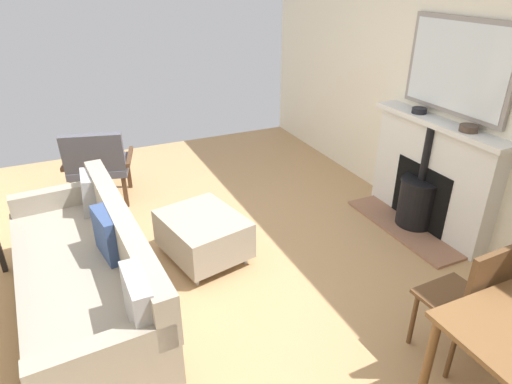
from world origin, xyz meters
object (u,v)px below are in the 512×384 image
mantel_bowl_near (419,110)px  sofa (89,274)px  ottoman (203,234)px  mantel_bowl_far (469,128)px  fireplace (427,182)px  dining_chair_near_fireplace (471,297)px  armchair_accent (98,162)px

mantel_bowl_near → sofa: (3.12, 0.24, -0.76)m
ottoman → mantel_bowl_far: bearing=162.9°
sofa → ottoman: bearing=-161.2°
mantel_bowl_near → mantel_bowl_far: (0.00, 0.58, 0.00)m
fireplace → dining_chair_near_fireplace: bearing=54.3°
armchair_accent → dining_chair_near_fireplace: 3.69m
mantel_bowl_far → sofa: mantel_bowl_far is taller
mantel_bowl_far → armchair_accent: 3.59m
fireplace → mantel_bowl_near: size_ratio=10.53×
ottoman → dining_chair_near_fireplace: 2.12m
sofa → dining_chair_near_fireplace: 2.55m
mantel_bowl_far → armchair_accent: (2.83, -2.11, -0.63)m
mantel_bowl_far → dining_chair_near_fireplace: size_ratio=0.17×
sofa → ottoman: size_ratio=2.54×
mantel_bowl_far → dining_chair_near_fireplace: (1.04, 1.12, -0.58)m
fireplace → mantel_bowl_near: (-0.01, -0.26, 0.64)m
mantel_bowl_near → mantel_bowl_far: size_ratio=0.91×
mantel_bowl_far → armchair_accent: bearing=-36.8°
sofa → armchair_accent: armchair_accent is taller
armchair_accent → sofa: bearing=80.6°
mantel_bowl_near → armchair_accent: (2.83, -1.53, -0.63)m
fireplace → armchair_accent: 3.35m
mantel_bowl_far → armchair_accent: mantel_bowl_far is taller
fireplace → ottoman: bearing=-9.2°
fireplace → mantel_bowl_near: bearing=-91.4°
fireplace → armchair_accent: fireplace is taller
ottoman → fireplace: bearing=170.8°
ottoman → armchair_accent: 1.61m
armchair_accent → dining_chair_near_fireplace: size_ratio=0.94×
mantel_bowl_near → sofa: bearing=4.4°
mantel_bowl_near → ottoman: 2.33m
mantel_bowl_far → sofa: (3.12, -0.34, -0.76)m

